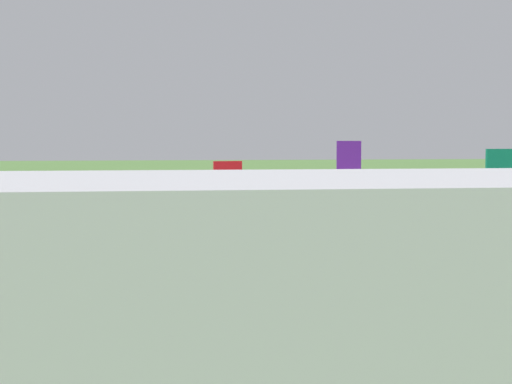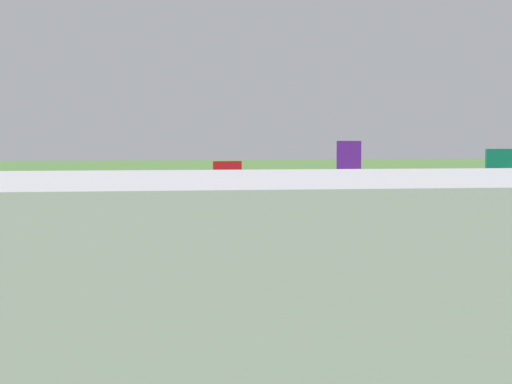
% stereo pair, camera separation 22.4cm
% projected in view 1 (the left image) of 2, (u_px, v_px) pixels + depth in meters
% --- Properties ---
extents(ground_plane, '(800.00, 800.00, 0.00)m').
position_uv_depth(ground_plane, '(215.00, 213.00, 175.17)').
color(ground_plane, '#547F3D').
extents(runway_asphalt, '(600.00, 35.81, 0.06)m').
position_uv_depth(runway_asphalt, '(215.00, 213.00, 175.17)').
color(runway_asphalt, '#38383D').
rests_on(runway_asphalt, ground).
extents(apron_concrete, '(440.00, 110.00, 0.05)m').
position_uv_depth(apron_concrete, '(241.00, 241.00, 127.69)').
color(apron_concrete, gray).
rests_on(apron_concrete, ground).
extents(grass_verge_foreground, '(600.00, 80.00, 0.04)m').
position_uv_depth(grass_verge_foreground, '(200.00, 197.00, 222.14)').
color(grass_verge_foreground, '#478534').
rests_on(grass_verge_foreground, ground).
extents(airliner_main, '(54.00, 44.07, 15.88)m').
position_uv_depth(airliner_main, '(258.00, 193.00, 176.18)').
color(airliner_main, white).
rests_on(airliner_main, ground).
extents(airliner_parked_mid, '(44.16, 36.26, 12.90)m').
position_uv_depth(airliner_parked_mid, '(119.00, 224.00, 120.52)').
color(airliner_parked_mid, white).
rests_on(airliner_parked_mid, ground).
extents(terminal_building, '(150.08, 26.95, 35.40)m').
position_uv_depth(terminal_building, '(112.00, 274.00, 55.66)').
color(terminal_building, silver).
rests_on(terminal_building, ground).
extents(service_truck_baggage, '(6.07, 5.11, 2.65)m').
position_uv_depth(service_truck_baggage, '(482.00, 202.00, 185.68)').
color(service_truck_baggage, '#B21914').
rests_on(service_truck_baggage, ground).
extents(service_truck_fuel, '(6.01, 5.25, 2.65)m').
position_uv_depth(service_truck_fuel, '(506.00, 199.00, 197.52)').
color(service_truck_fuel, gray).
rests_on(service_truck_fuel, ground).
extents(no_stopping_sign, '(0.60, 0.10, 2.51)m').
position_uv_depth(no_stopping_sign, '(261.00, 190.00, 228.32)').
color(no_stopping_sign, slate).
rests_on(no_stopping_sign, ground).
extents(traffic_cone_orange, '(0.40, 0.40, 0.55)m').
position_uv_depth(traffic_cone_orange, '(247.00, 194.00, 227.91)').
color(traffic_cone_orange, orange).
rests_on(traffic_cone_orange, ground).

